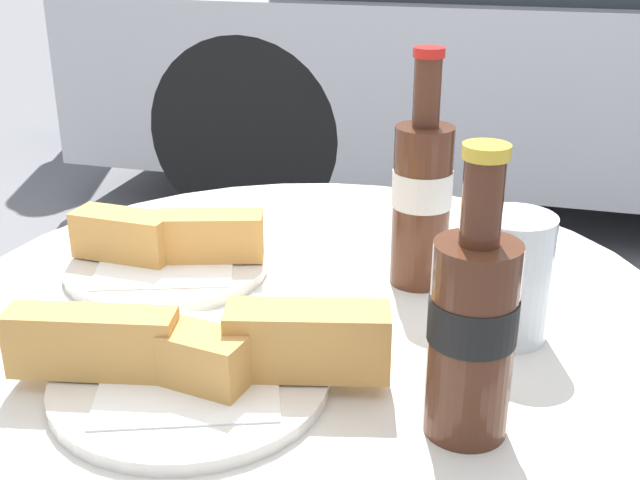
{
  "coord_description": "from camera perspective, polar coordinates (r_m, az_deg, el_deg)",
  "views": [
    {
      "loc": [
        0.22,
        -0.73,
        1.09
      ],
      "look_at": [
        0.0,
        0.04,
        0.76
      ],
      "focal_mm": 45.0,
      "sensor_mm": 36.0,
      "label": 1
    }
  ],
  "objects": [
    {
      "name": "parked_car",
      "position": [
        3.53,
        18.34,
        13.86
      ],
      "size": [
        3.87,
        1.83,
        1.34
      ],
      "color": "#B7B7BC",
      "rests_on": "ground_plane"
    },
    {
      "name": "cola_bottle_right",
      "position": [
        0.61,
        10.76,
        -6.09
      ],
      "size": [
        0.07,
        0.07,
        0.23
      ],
      "color": "#4C2819",
      "rests_on": "bistro_table"
    },
    {
      "name": "bistro_table",
      "position": [
        0.92,
        -0.66,
        -11.72
      ],
      "size": [
        0.78,
        0.78,
        0.71
      ],
      "color": "#B7B7BC",
      "rests_on": "ground_plane"
    },
    {
      "name": "cola_bottle_left",
      "position": [
        0.86,
        7.26,
        3.17
      ],
      "size": [
        0.06,
        0.06,
        0.26
      ],
      "color": "#4C2819",
      "rests_on": "bistro_table"
    },
    {
      "name": "drinking_glass",
      "position": [
        0.78,
        13.38,
        -2.97
      ],
      "size": [
        0.08,
        0.08,
        0.12
      ],
      "color": "black",
      "rests_on": "bistro_table"
    },
    {
      "name": "lunch_plate_near",
      "position": [
        0.7,
        -8.61,
        -8.51
      ],
      "size": [
        0.32,
        0.24,
        0.07
      ],
      "color": "silver",
      "rests_on": "bistro_table"
    },
    {
      "name": "lunch_plate_far",
      "position": [
        0.93,
        -10.84,
        -0.84
      ],
      "size": [
        0.23,
        0.23,
        0.07
      ],
      "color": "silver",
      "rests_on": "bistro_table"
    }
  ]
}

